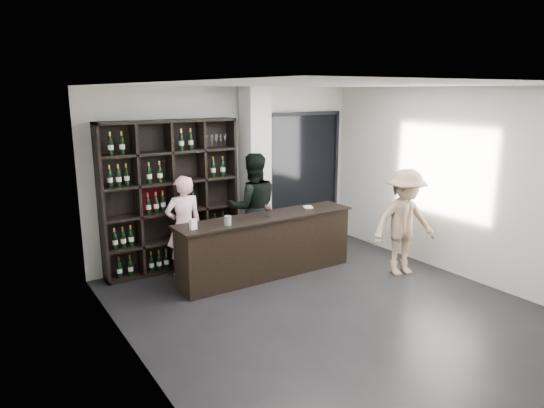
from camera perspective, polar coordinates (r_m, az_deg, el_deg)
floor at (r=6.63m, az=6.73°, el=-12.24°), size 5.00×5.50×0.01m
wine_shelf at (r=7.82m, az=-11.78°, el=0.86°), size 2.20×0.35×2.40m
structural_column at (r=8.33m, az=-1.96°, el=3.64°), size 0.40×0.40×2.90m
glass_panel at (r=9.18m, az=3.79°, el=4.19°), size 1.60×0.08×2.10m
tasting_counter at (r=7.55m, az=-0.60°, el=-4.93°), size 2.93×0.61×0.96m
taster_pink at (r=7.62m, az=-10.33°, el=-2.56°), size 0.61×0.42×1.58m
taster_black at (r=8.15m, az=-2.26°, el=-0.40°), size 1.06×0.93×1.84m
customer at (r=7.80m, az=15.29°, el=-2.11°), size 1.20×0.87×1.67m
wine_glass at (r=7.33m, az=-0.54°, el=-0.68°), size 0.12×0.12×0.23m
spit_cup at (r=6.93m, az=-5.22°, el=-1.94°), size 0.10×0.10×0.13m
napkin_stack at (r=7.95m, az=4.26°, el=-0.37°), size 0.17×0.17×0.02m
card_stand at (r=6.77m, az=-9.25°, el=-2.37°), size 0.11×0.07×0.15m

